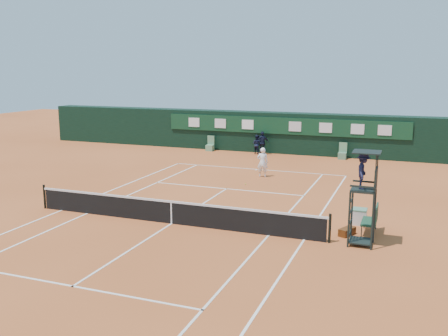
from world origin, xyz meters
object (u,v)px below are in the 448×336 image
at_px(player_bench, 372,218).
at_px(player, 262,162).
at_px(umpire_chair, 364,178).
at_px(cooler, 359,216).
at_px(tennis_net, 171,212).

xyz_separation_m(player_bench, player, (-6.84, 8.28, 0.27)).
bearing_deg(player, umpire_chair, 111.20).
height_order(player_bench, player, player).
xyz_separation_m(player_bench, cooler, (-0.57, 1.02, -0.27)).
xyz_separation_m(tennis_net, umpire_chair, (7.48, 0.19, 1.95)).
distance_m(player_bench, cooler, 1.20).
xyz_separation_m(umpire_chair, cooler, (-0.29, 2.49, -2.13)).
bearing_deg(cooler, umpire_chair, -83.32).
distance_m(tennis_net, player, 9.99).
height_order(umpire_chair, player, umpire_chair).
bearing_deg(player_bench, player, 129.56).
relative_size(umpire_chair, cooler, 5.30).
bearing_deg(cooler, tennis_net, -159.52).
relative_size(tennis_net, player_bench, 10.75).
bearing_deg(cooler, player_bench, -60.79).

